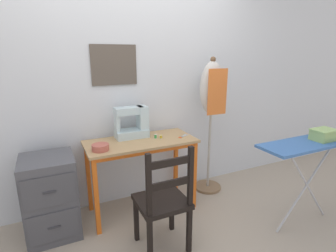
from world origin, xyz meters
TOP-DOWN VIEW (x-y plane):
  - ground_plane at (0.00, 0.00)m, footprint 14.00×14.00m
  - wall_back at (-0.00, 0.56)m, footprint 10.00×0.07m
  - sewing_table at (0.00, 0.24)m, footprint 1.07×0.50m
  - sewing_machine at (-0.03, 0.38)m, footprint 0.34×0.17m
  - fabric_bowl at (-0.41, 0.14)m, footprint 0.15×0.15m
  - scissors at (0.42, 0.18)m, footprint 0.14×0.10m
  - thread_spool_near_machine at (0.16, 0.25)m, footprint 0.03×0.03m
  - thread_spool_mid_table at (0.21, 0.23)m, footprint 0.03×0.03m
  - wooden_chair at (-0.04, -0.38)m, footprint 0.40×0.38m
  - filing_cabinet at (-0.86, 0.23)m, footprint 0.44×0.46m
  - dress_form at (0.86, 0.32)m, footprint 0.32×0.32m
  - ironing_board at (1.30, -0.65)m, footprint 1.08×0.31m
  - storage_box at (1.40, -0.66)m, footprint 0.21×0.16m

SIDE VIEW (x-z plane):
  - ground_plane at x=0.00m, z-range 0.00..0.00m
  - filing_cabinet at x=-0.86m, z-range 0.00..0.73m
  - wooden_chair at x=-0.04m, z-range -0.03..0.89m
  - sewing_table at x=0.00m, z-range 0.27..1.03m
  - scissors at x=0.42m, z-range 0.76..0.76m
  - thread_spool_mid_table at x=0.21m, z-range 0.76..0.79m
  - thread_spool_near_machine at x=0.16m, z-range 0.76..0.80m
  - ironing_board at x=1.30m, z-range 0.36..1.21m
  - fabric_bowl at x=-0.41m, z-range 0.76..0.81m
  - storage_box at x=1.40m, z-range 0.84..0.94m
  - sewing_machine at x=-0.03m, z-range 0.74..1.08m
  - dress_form at x=0.86m, z-range 0.33..1.89m
  - wall_back at x=0.00m, z-range 0.00..2.55m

